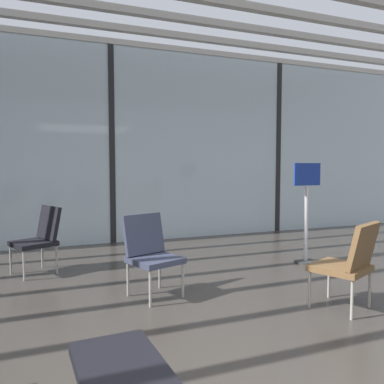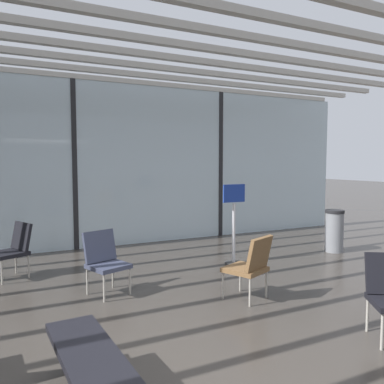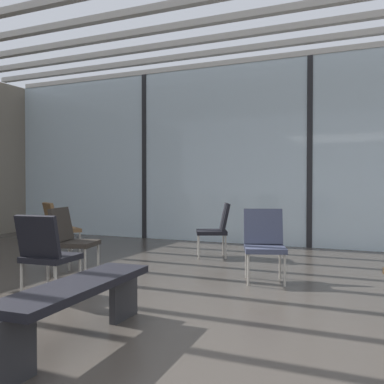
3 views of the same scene
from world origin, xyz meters
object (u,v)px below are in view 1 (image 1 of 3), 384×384
at_px(lounge_chair_0, 150,250).
at_px(info_sign, 306,216).
at_px(parked_airplane, 115,142).
at_px(lounge_chair_3, 40,235).
at_px(lounge_chair_1, 349,260).

height_order(lounge_chair_0, info_sign, info_sign).
bearing_deg(info_sign, parked_airplane, 99.93).
bearing_deg(parked_airplane, lounge_chair_0, -97.51).
distance_m(parked_airplane, lounge_chair_3, 7.47).
bearing_deg(lounge_chair_0, lounge_chair_1, -53.58).
xyz_separation_m(lounge_chair_0, lounge_chair_1, (1.68, -1.13, 0.00)).
relative_size(parked_airplane, info_sign, 8.56).
xyz_separation_m(parked_airplane, lounge_chair_0, (-1.10, -8.30, -1.67)).
bearing_deg(lounge_chair_0, parked_airplane, 62.95).
distance_m(lounge_chair_1, info_sign, 1.85).
relative_size(parked_airplane, lounge_chair_1, 14.16).
distance_m(lounge_chair_3, info_sign, 3.68).
bearing_deg(lounge_chair_3, lounge_chair_1, 23.75).
height_order(lounge_chair_0, lounge_chair_1, same).
height_order(parked_airplane, info_sign, parked_airplane).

